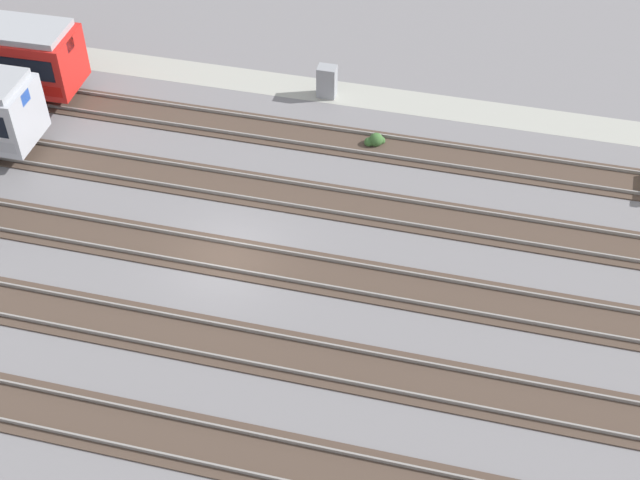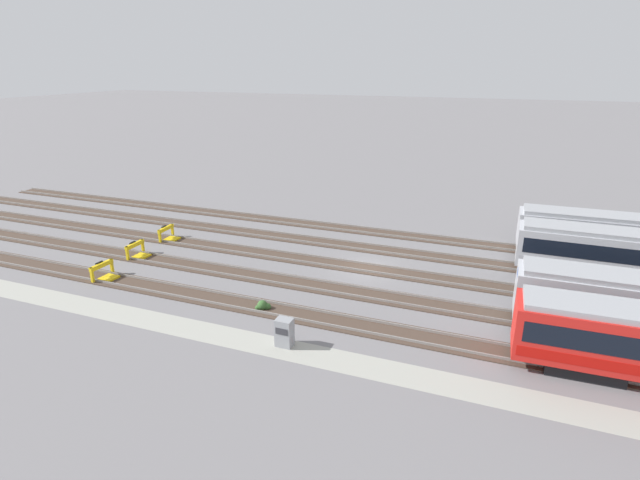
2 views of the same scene
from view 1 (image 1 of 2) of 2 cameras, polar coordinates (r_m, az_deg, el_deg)
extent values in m
plane|color=slate|center=(35.42, -5.92, -1.13)|extent=(400.00, 400.00, 0.00)
cube|color=#9E9E93|center=(44.56, -0.96, 9.69)|extent=(54.00, 2.00, 0.01)
cube|color=#47382D|center=(41.54, -2.28, 6.88)|extent=(90.00, 2.23, 0.06)
cube|color=gray|center=(40.92, -2.56, 6.42)|extent=(90.00, 0.07, 0.15)
cube|color=gray|center=(42.03, -2.03, 7.56)|extent=(90.00, 0.07, 0.15)
cube|color=#47382D|center=(38.36, -3.97, 3.21)|extent=(90.00, 2.24, 0.06)
cube|color=gray|center=(37.77, -4.28, 2.65)|extent=(90.00, 0.07, 0.15)
cube|color=gray|center=(38.81, -3.67, 4.00)|extent=(90.00, 0.07, 0.15)
cube|color=#47382D|center=(35.40, -5.93, -1.10)|extent=(90.00, 2.24, 0.06)
cube|color=gray|center=(34.85, -6.30, -1.77)|extent=(90.00, 0.07, 0.15)
cube|color=gray|center=(35.81, -5.58, -0.20)|extent=(90.00, 0.07, 0.15)
cube|color=#47382D|center=(32.73, -8.23, -6.15)|extent=(90.00, 2.23, 0.06)
cube|color=gray|center=(32.23, -8.68, -6.96)|extent=(90.00, 0.07, 0.15)
cube|color=gray|center=(33.08, -7.83, -5.12)|extent=(90.00, 0.07, 0.15)
cube|color=#47382D|center=(30.41, -10.98, -12.02)|extent=(90.00, 2.23, 0.06)
cube|color=gray|center=(29.98, -11.52, -12.98)|extent=(90.00, 0.07, 0.15)
cube|color=gray|center=(30.69, -10.50, -10.85)|extent=(90.00, 0.07, 0.15)
cube|color=blue|center=(43.65, -15.73, 11.94)|extent=(0.10, 0.70, 0.56)
cube|color=black|center=(46.57, -18.89, 9.34)|extent=(3.66, 2.33, 0.70)
cube|color=blue|center=(40.49, -18.37, 8.66)|extent=(0.09, 0.70, 0.56)
cube|color=gray|center=(43.61, 0.45, 10.11)|extent=(0.90, 0.70, 1.60)
cube|color=#333338|center=(43.77, 0.56, 10.63)|extent=(0.70, 0.04, 0.36)
sphere|color=#38602D|center=(40.73, 3.61, 6.42)|extent=(0.64, 0.64, 0.64)
sphere|color=#38602D|center=(40.74, 3.16, 6.28)|extent=(0.44, 0.44, 0.44)
sphere|color=#38602D|center=(40.93, 3.95, 6.37)|extent=(0.36, 0.36, 0.36)
camera|label=2|loc=(60.75, -5.28, 33.56)|focal=28.00mm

